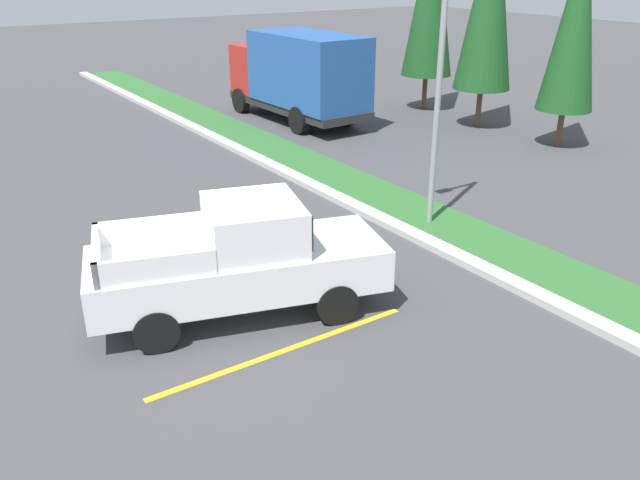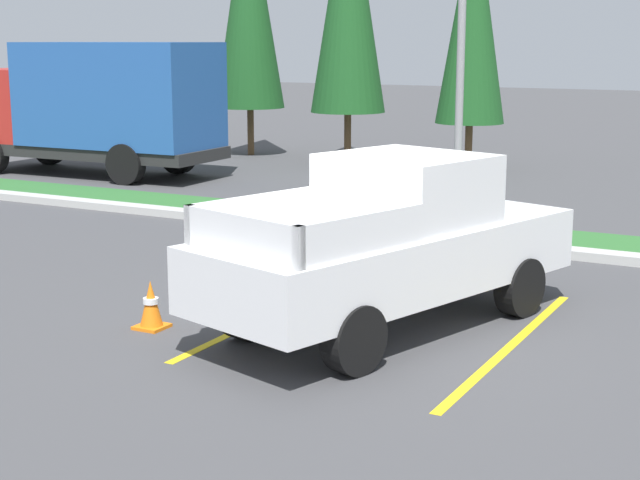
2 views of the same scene
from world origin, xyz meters
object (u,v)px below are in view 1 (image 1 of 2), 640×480
at_px(street_light, 434,71).
at_px(cypress_tree_center, 576,19).
at_px(pickup_truck_main, 241,260).
at_px(traffic_cone, 119,266).
at_px(cargo_truck_distant, 299,74).

height_order(street_light, cypress_tree_center, cypress_tree_center).
xyz_separation_m(pickup_truck_main, street_light, (-1.30, 5.59, 2.62)).
height_order(pickup_truck_main, traffic_cone, pickup_truck_main).
height_order(cypress_tree_center, traffic_cone, cypress_tree_center).
bearing_deg(street_light, traffic_cone, -100.02).
height_order(street_light, traffic_cone, street_light).
bearing_deg(cargo_truck_distant, traffic_cone, -46.93).
bearing_deg(traffic_cone, pickup_truck_main, 30.04).
relative_size(cargo_truck_distant, cypress_tree_center, 0.97).
height_order(cargo_truck_distant, traffic_cone, cargo_truck_distant).
relative_size(cargo_truck_distant, street_light, 1.10).
bearing_deg(pickup_truck_main, traffic_cone, -149.96).
distance_m(street_light, cypress_tree_center, 9.16).
distance_m(pickup_truck_main, traffic_cone, 3.04).
distance_m(cargo_truck_distant, cypress_tree_center, 10.03).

